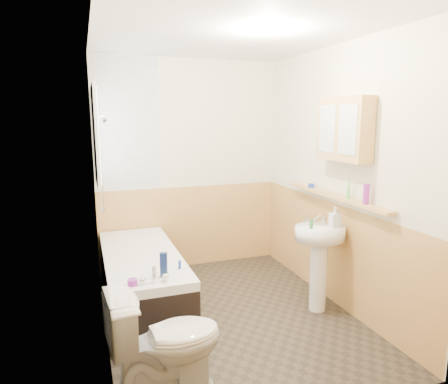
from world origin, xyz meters
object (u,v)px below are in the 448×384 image
at_px(bathtub, 142,278).
at_px(toilet, 166,342).
at_px(pine_shelf, 334,196).
at_px(medicine_cabinet, 344,129).
at_px(sink, 319,251).

bearing_deg(bathtub, toilet, -91.26).
bearing_deg(toilet, pine_shelf, -70.94).
relative_size(pine_shelf, medicine_cabinet, 2.45).
bearing_deg(medicine_cabinet, pine_shelf, 78.42).
distance_m(toilet, medicine_cabinet, 2.32).
xyz_separation_m(bathtub, toilet, (-0.03, -1.36, 0.09)).
xyz_separation_m(toilet, medicine_cabinet, (1.77, 0.65, 1.35)).
xyz_separation_m(toilet, sink, (1.60, 0.69, 0.22)).
relative_size(sink, medicine_cabinet, 1.50).
relative_size(sink, pine_shelf, 0.61).
xyz_separation_m(toilet, pine_shelf, (1.80, 0.79, 0.71)).
bearing_deg(pine_shelf, toilet, -156.40).
height_order(sink, pine_shelf, pine_shelf).
distance_m(sink, medicine_cabinet, 1.14).
bearing_deg(sink, toilet, -146.60).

